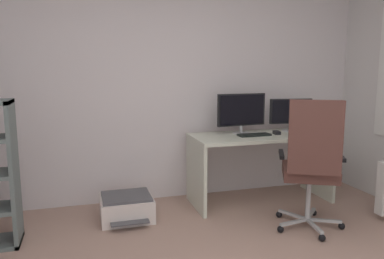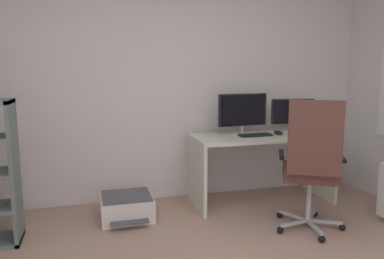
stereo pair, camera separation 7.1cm
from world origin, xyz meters
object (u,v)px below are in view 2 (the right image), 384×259
object	(u,v)px
desk	(262,153)
monitor_main	(243,111)
keyboard	(255,135)
computer_mouse	(278,133)
office_chair	(312,162)
printer	(127,207)
monitor_secondary	(293,113)

from	to	relation	value
desk	monitor_main	xyz separation A→B (m)	(-0.19, 0.10, 0.44)
desk	keyboard	distance (m)	0.23
desk	computer_mouse	world-z (taller)	computer_mouse
desk	monitor_main	bearing A→B (deg)	151.84
office_chair	printer	bearing A→B (deg)	153.94
monitor_main	printer	xyz separation A→B (m)	(-1.26, -0.21, -0.86)
monitor_main	printer	size ratio (longest dim) A/B	1.08
monitor_main	office_chair	bearing A→B (deg)	-75.49
office_chair	printer	distance (m)	1.76
monitor_secondary	keyboard	xyz separation A→B (m)	(-0.51, -0.15, -0.20)
monitor_secondary	office_chair	world-z (taller)	office_chair
keyboard	office_chair	xyz separation A→B (m)	(0.16, -0.79, -0.10)
computer_mouse	monitor_main	bearing A→B (deg)	169.21
keyboard	computer_mouse	distance (m)	0.27
monitor_main	keyboard	xyz separation A→B (m)	(0.08, -0.15, -0.24)
printer	monitor_secondary	bearing A→B (deg)	6.42
keyboard	computer_mouse	world-z (taller)	computer_mouse
desk	monitor_secondary	xyz separation A→B (m)	(0.41, 0.10, 0.40)
monitor_secondary	desk	bearing A→B (deg)	-166.20
office_chair	computer_mouse	bearing A→B (deg)	82.28
office_chair	monitor_main	bearing A→B (deg)	104.51
desk	monitor_main	world-z (taller)	monitor_main
computer_mouse	printer	bearing A→B (deg)	-167.66
monitor_secondary	printer	xyz separation A→B (m)	(-1.86, -0.21, -0.83)
keyboard	printer	bearing A→B (deg)	-179.09
monitor_secondary	computer_mouse	world-z (taller)	monitor_secondary
monitor_main	computer_mouse	xyz separation A→B (m)	(0.36, -0.13, -0.23)
monitor_main	monitor_secondary	bearing A→B (deg)	0.01
desk	computer_mouse	size ratio (longest dim) A/B	14.82
desk	monitor_secondary	distance (m)	0.58
office_chair	printer	size ratio (longest dim) A/B	2.31
desk	computer_mouse	xyz separation A→B (m)	(0.17, -0.03, 0.21)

